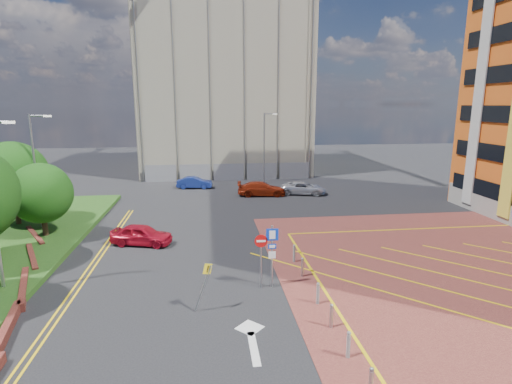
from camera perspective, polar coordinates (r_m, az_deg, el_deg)
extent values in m
plane|color=black|center=(19.60, 1.25, -14.72)|extent=(140.00, 140.00, 0.00)
cube|color=maroon|center=(19.33, -32.14, -16.50)|extent=(1.25, 4.56, 0.40)
cube|color=maroon|center=(22.99, -30.25, -11.70)|extent=(1.86, 4.43, 0.40)
cube|color=maroon|center=(26.87, -29.33, -8.22)|extent=(2.29, 4.27, 0.40)
cube|color=maroon|center=(30.90, -29.00, -5.61)|extent=(2.69, 4.06, 0.40)
cylinder|color=#3D2B1C|center=(30.37, -27.98, -3.83)|extent=(0.36, 0.36, 1.80)
sphere|color=#0D390D|center=(29.92, -28.36, -0.14)|extent=(4.00, 4.00, 4.00)
cylinder|color=#3D2B1C|center=(34.15, -30.97, -2.13)|extent=(0.36, 0.36, 2.20)
sphere|color=#0D390D|center=(33.69, -31.43, 1.95)|extent=(5.00, 5.00, 5.00)
cube|color=silver|center=(21.16, -31.86, 8.45)|extent=(0.50, 0.15, 0.12)
cylinder|color=#9EA0A8|center=(31.93, -28.97, 2.51)|extent=(0.16, 0.16, 8.00)
cylinder|color=#9EA0A8|center=(31.38, -28.69, 9.55)|extent=(1.20, 0.10, 0.10)
cube|color=silver|center=(31.17, -27.65, 9.59)|extent=(0.50, 0.15, 0.12)
cylinder|color=#9EA0A8|center=(45.99, 1.18, 6.26)|extent=(0.16, 0.16, 8.00)
cylinder|color=#9EA0A8|center=(45.82, 1.96, 11.10)|extent=(1.20, 0.10, 0.10)
cube|color=silver|center=(45.92, 2.71, 11.05)|extent=(0.50, 0.15, 0.12)
cylinder|color=#9EA0A8|center=(19.91, 2.29, -9.22)|extent=(0.10, 0.10, 3.20)
cube|color=#0A32B8|center=(19.48, 2.34, -6.10)|extent=(0.60, 0.04, 0.60)
cube|color=white|center=(19.46, 2.35, -6.13)|extent=(0.30, 0.02, 0.42)
cube|color=#0A32B8|center=(19.68, 2.32, -7.76)|extent=(0.40, 0.04, 0.25)
cube|color=white|center=(19.66, 2.33, -7.79)|extent=(0.28, 0.02, 0.14)
cube|color=white|center=(19.84, 2.31, -8.98)|extent=(0.35, 0.04, 0.35)
cylinder|color=#9EA0A8|center=(19.92, 0.70, -9.96)|extent=(0.08, 0.08, 2.70)
cylinder|color=red|center=(19.50, 0.72, -7.01)|extent=(0.64, 0.04, 0.64)
cube|color=white|center=(19.48, 0.73, -7.03)|extent=(0.44, 0.02, 0.10)
cylinder|color=#9EA0A8|center=(18.03, -7.57, -13.45)|extent=(0.82, 0.08, 2.10)
cube|color=yellow|center=(17.63, -6.93, -10.85)|extent=(0.44, 0.44, 0.58)
cylinder|color=#9EA0A8|center=(14.15, 16.08, -24.87)|extent=(0.14, 0.14, 0.90)
cylinder|color=black|center=(15.66, 13.06, -20.66)|extent=(0.14, 0.14, 0.90)
cylinder|color=#9EA0A8|center=(17.27, 10.70, -17.17)|extent=(0.14, 0.14, 0.90)
cylinder|color=black|center=(18.96, 8.83, -14.27)|extent=(0.14, 0.14, 0.90)
cylinder|color=#9EA0A8|center=(21.58, 6.63, -10.76)|extent=(0.14, 0.14, 0.90)
cylinder|color=black|center=(23.38, 5.47, -8.87)|extent=(0.14, 0.14, 0.90)
cube|color=#9D9680|center=(57.34, -4.65, 14.45)|extent=(21.20, 19.20, 22.00)
cube|color=yellow|center=(59.97, -2.82, 20.14)|extent=(0.90, 0.90, 34.00)
cube|color=gray|center=(48.04, -2.73, 2.90)|extent=(21.60, 0.06, 2.00)
imported|color=#AD0E22|center=(27.05, -16.04, -5.87)|extent=(4.21, 2.55, 1.34)
imported|color=navy|center=(43.78, -8.77, 1.33)|extent=(3.90, 1.71, 1.25)
imported|color=#98250D|center=(39.79, 0.81, 0.47)|extent=(4.95, 2.40, 1.39)
imported|color=silver|center=(40.70, 6.76, 0.57)|extent=(4.96, 3.24, 1.27)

